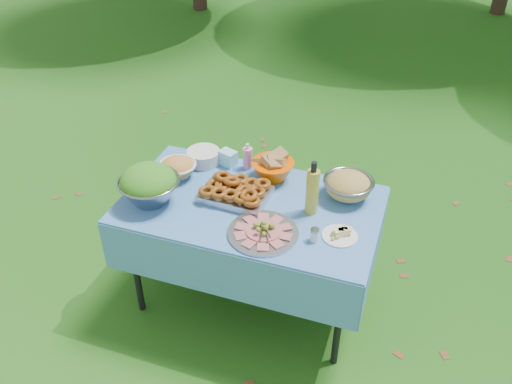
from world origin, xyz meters
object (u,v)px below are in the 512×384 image
oil_bottle (312,188)px  pasta_bowl_steel (348,185)px  picnic_table (251,253)px  plate_stack (203,156)px  charcuterie_platter (263,227)px  salad_bowl (149,184)px  bread_bowl (273,166)px

oil_bottle → pasta_bowl_steel: bearing=52.3°
picnic_table → plate_stack: (-0.43, 0.32, 0.42)m
pasta_bowl_steel → oil_bottle: oil_bottle is taller
plate_stack → charcuterie_platter: (0.58, -0.55, 0.00)m
picnic_table → pasta_bowl_steel: pasta_bowl_steel is taller
plate_stack → charcuterie_platter: 0.80m
salad_bowl → bread_bowl: size_ratio=1.34×
salad_bowl → charcuterie_platter: salad_bowl is taller
picnic_table → oil_bottle: bearing=6.7°
plate_stack → oil_bottle: (0.77, -0.28, 0.12)m
picnic_table → bread_bowl: (0.04, 0.29, 0.47)m
bread_bowl → oil_bottle: size_ratio=0.79×
bread_bowl → oil_bottle: (0.30, -0.25, 0.08)m
picnic_table → bread_bowl: bread_bowl is taller
pasta_bowl_steel → bread_bowl: bearing=175.2°
pasta_bowl_steel → oil_bottle: bearing=-127.7°
plate_stack → oil_bottle: size_ratio=0.64×
plate_stack → charcuterie_platter: charcuterie_platter is taller
charcuterie_platter → oil_bottle: (0.19, 0.27, 0.12)m
salad_bowl → charcuterie_platter: size_ratio=0.91×
picnic_table → pasta_bowl_steel: size_ratio=5.08×
bread_bowl → pasta_bowl_steel: 0.47m
plate_stack → bread_bowl: bread_bowl is taller
bread_bowl → charcuterie_platter: 0.53m
picnic_table → salad_bowl: salad_bowl is taller
oil_bottle → charcuterie_platter: bearing=-125.1°
plate_stack → charcuterie_platter: size_ratio=0.55×
bread_bowl → charcuterie_platter: bread_bowl is taller
plate_stack → bread_bowl: (0.47, -0.03, 0.04)m
charcuterie_platter → bread_bowl: bearing=102.3°
salad_bowl → bread_bowl: (0.59, 0.45, -0.03)m
picnic_table → oil_bottle: size_ratio=4.49×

